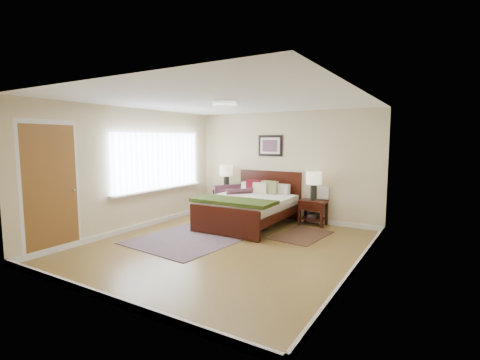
# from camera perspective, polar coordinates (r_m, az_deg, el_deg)

# --- Properties ---
(floor) EXTENTS (5.00, 5.00, 0.00)m
(floor) POSITION_cam_1_polar(r_m,az_deg,el_deg) (6.21, -2.41, -10.76)
(floor) COLOR olive
(floor) RESTS_ON ground
(back_wall) EXTENTS (4.50, 0.04, 2.50)m
(back_wall) POSITION_cam_1_polar(r_m,az_deg,el_deg) (8.16, 7.26, 2.28)
(back_wall) COLOR beige
(back_wall) RESTS_ON ground
(front_wall) EXTENTS (4.50, 0.04, 2.50)m
(front_wall) POSITION_cam_1_polar(r_m,az_deg,el_deg) (4.13, -21.96, -2.22)
(front_wall) COLOR beige
(front_wall) RESTS_ON ground
(left_wall) EXTENTS (0.04, 5.00, 2.50)m
(left_wall) POSITION_cam_1_polar(r_m,az_deg,el_deg) (7.44, -17.09, 1.64)
(left_wall) COLOR beige
(left_wall) RESTS_ON ground
(right_wall) EXTENTS (0.04, 5.00, 2.50)m
(right_wall) POSITION_cam_1_polar(r_m,az_deg,el_deg) (5.09, 19.17, -0.55)
(right_wall) COLOR beige
(right_wall) RESTS_ON ground
(ceiling) EXTENTS (4.50, 5.00, 0.02)m
(ceiling) POSITION_cam_1_polar(r_m,az_deg,el_deg) (5.97, -2.53, 12.81)
(ceiling) COLOR white
(ceiling) RESTS_ON back_wall
(window) EXTENTS (0.11, 2.72, 1.32)m
(window) POSITION_cam_1_polar(r_m,az_deg,el_deg) (7.88, -13.07, 2.94)
(window) COLOR silver
(window) RESTS_ON left_wall
(door) EXTENTS (0.06, 1.00, 2.18)m
(door) POSITION_cam_1_polar(r_m,az_deg,el_deg) (6.41, -28.60, -1.21)
(door) COLOR silver
(door) RESTS_ON ground
(ceil_fixture) EXTENTS (0.44, 0.44, 0.08)m
(ceil_fixture) POSITION_cam_1_polar(r_m,az_deg,el_deg) (5.97, -2.53, 12.48)
(ceil_fixture) COLOR white
(ceil_fixture) RESTS_ON ceiling
(bed) EXTENTS (1.70, 2.06, 1.11)m
(bed) POSITION_cam_1_polar(r_m,az_deg,el_deg) (7.51, 1.59, -3.72)
(bed) COLOR #340E07
(bed) RESTS_ON ground
(wall_art) EXTENTS (0.62, 0.05, 0.50)m
(wall_art) POSITION_cam_1_polar(r_m,az_deg,el_deg) (8.26, 4.99, 5.62)
(wall_art) COLOR black
(wall_art) RESTS_ON back_wall
(nightstand_left) EXTENTS (0.52, 0.47, 0.62)m
(nightstand_left) POSITION_cam_1_polar(r_m,az_deg,el_deg) (8.72, -2.31, -2.41)
(nightstand_left) COLOR #340E07
(nightstand_left) RESTS_ON ground
(nightstand_right) EXTENTS (0.55, 0.42, 0.55)m
(nightstand_right) POSITION_cam_1_polar(r_m,az_deg,el_deg) (7.76, 11.88, -4.76)
(nightstand_right) COLOR #340E07
(nightstand_right) RESTS_ON ground
(lamp_left) EXTENTS (0.33, 0.33, 0.61)m
(lamp_left) POSITION_cam_1_polar(r_m,az_deg,el_deg) (8.67, -2.25, 1.20)
(lamp_left) COLOR black
(lamp_left) RESTS_ON nightstand_left
(lamp_right) EXTENTS (0.33, 0.33, 0.61)m
(lamp_right) POSITION_cam_1_polar(r_m,az_deg,el_deg) (7.68, 12.02, -0.13)
(lamp_right) COLOR black
(lamp_right) RESTS_ON nightstand_right
(armchair) EXTENTS (1.19, 1.19, 0.79)m
(armchair) POSITION_cam_1_polar(r_m,az_deg,el_deg) (8.29, -0.57, -3.57)
(armchair) COLOR brown
(armchair) RESTS_ON ground
(rug_persian) EXTENTS (1.97, 2.62, 0.01)m
(rug_persian) POSITION_cam_1_polar(r_m,az_deg,el_deg) (6.85, -6.99, -9.11)
(rug_persian) COLOR #0D1644
(rug_persian) RESTS_ON ground
(rug_navy) EXTENTS (0.96, 1.33, 0.01)m
(rug_navy) POSITION_cam_1_polar(r_m,az_deg,el_deg) (6.97, 10.07, -8.89)
(rug_navy) COLOR black
(rug_navy) RESTS_ON ground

